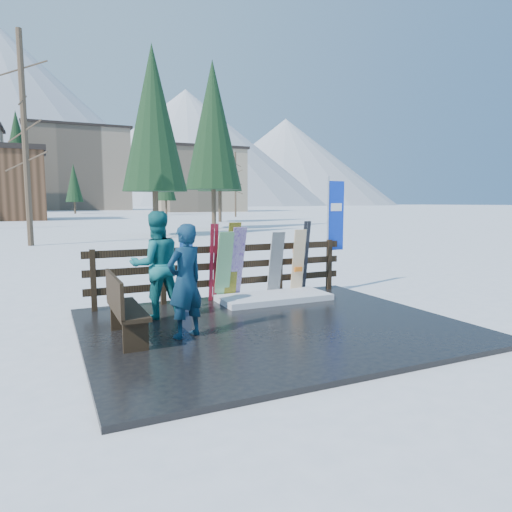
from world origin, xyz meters
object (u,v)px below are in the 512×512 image
bench (122,306)px  snowboard_0 (185,268)px  person_back (156,265)px  snowboard_1 (224,266)px  rental_flag (334,220)px  snowboard_2 (232,261)px  snowboard_5 (298,262)px  snowboard_3 (237,263)px  snowboard_4 (276,264)px  person_front (185,281)px

bench → snowboard_0: size_ratio=1.02×
person_back → snowboard_1: bearing=-157.2°
rental_flag → snowboard_2: bearing=-174.2°
snowboard_0 → rental_flag: bearing=4.2°
snowboard_0 → snowboard_5: size_ratio=1.02×
snowboard_3 → snowboard_4: size_ratio=1.11×
snowboard_1 → rental_flag: (2.85, 0.27, 0.89)m
snowboard_0 → rental_flag: size_ratio=0.56×
bench → rental_flag: (5.15, 2.15, 1.09)m
snowboard_2 → snowboard_5: 1.56m
person_front → snowboard_1: bearing=-147.2°
snowboard_3 → snowboard_5: size_ratio=1.09×
snowboard_0 → snowboard_5: snowboard_0 is taller
snowboard_4 → snowboard_5: snowboard_5 is taller
snowboard_4 → person_back: (-2.73, -0.76, 0.24)m
bench → snowboard_3: bearing=36.1°
snowboard_1 → snowboard_5: bearing=0.0°
bench → person_front: size_ratio=0.88×
rental_flag → snowboard_3: bearing=-174.0°
snowboard_3 → person_front: size_ratio=0.92×
snowboard_4 → person_front: 3.35m
snowboard_1 → snowboard_4: 1.19m
snowboard_3 → rental_flag: bearing=6.0°
snowboard_4 → rental_flag: (1.66, 0.27, 0.91)m
snowboard_5 → person_front: size_ratio=0.85×
snowboard_2 → person_back: size_ratio=0.88×
snowboard_1 → person_front: 2.54m
snowboard_5 → rental_flag: (1.11, 0.27, 0.89)m
bench → snowboard_4: size_ratio=1.06×
snowboard_2 → snowboard_4: size_ratio=1.16×
snowboard_4 → bench: bearing=-151.6°
snowboard_4 → snowboard_5: size_ratio=0.98×
snowboard_5 → rental_flag: 1.45m
snowboard_2 → snowboard_3: 0.11m
snowboard_4 → person_back: person_back is taller
snowboard_0 → snowboard_4: bearing=-0.0°
person_front → person_back: bearing=-107.8°
snowboard_0 → snowboard_5: 2.55m
snowboard_0 → snowboard_2: bearing=0.0°
rental_flag → person_back: rental_flag is taller
snowboard_1 → person_front: bearing=-124.0°
person_front → person_back: size_ratio=0.91×
rental_flag → snowboard_0: bearing=-175.8°
snowboard_1 → rental_flag: bearing=5.4°
snowboard_2 → snowboard_5: bearing=0.0°
snowboard_1 → rental_flag: size_ratio=0.57×
snowboard_1 → snowboard_3: bearing=0.0°
snowboard_0 → person_front: 2.19m
bench → snowboard_5: (4.04, 1.88, 0.20)m
snowboard_1 → person_back: person_back is taller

